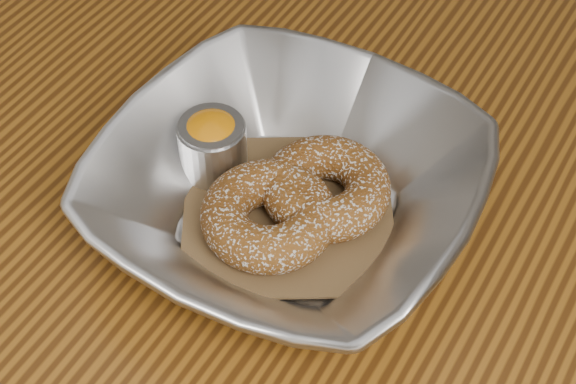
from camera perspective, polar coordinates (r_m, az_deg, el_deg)
The scene contains 6 objects.
table at distance 0.70m, azimuth -3.04°, elevation -7.18°, with size 1.20×0.80×0.75m.
serving_bowl at distance 0.60m, azimuth 0.00°, elevation 0.07°, with size 0.25×0.25×0.06m, color silver.
parchment at distance 0.61m, azimuth 0.00°, elevation -1.30°, with size 0.14×0.14×0.00m, color brown.
donut_back at distance 0.60m, azimuth 2.46°, elevation 0.27°, with size 0.09×0.09×0.03m, color brown.
donut_front at distance 0.59m, azimuth -1.26°, elevation -1.51°, with size 0.09×0.09×0.03m, color brown.
ramekin at distance 0.63m, azimuth -4.91°, elevation 3.14°, with size 0.05×0.05×0.05m.
Camera 1 is at (0.23, -0.32, 1.23)m, focal length 55.00 mm.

